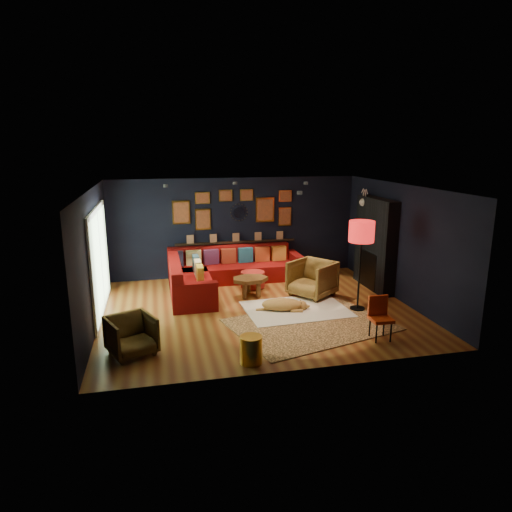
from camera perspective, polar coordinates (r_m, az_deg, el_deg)
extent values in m
plane|color=#905F27|center=(9.82, 0.32, -6.71)|extent=(6.50, 6.50, 0.00)
plane|color=black|center=(12.08, -2.61, 3.59)|extent=(6.50, 0.00, 6.50)
plane|color=black|center=(6.89, 5.48, -4.38)|extent=(6.50, 0.00, 6.50)
plane|color=black|center=(9.29, -19.61, -0.34)|extent=(0.00, 5.50, 5.50)
plane|color=black|center=(10.64, 17.66, 1.54)|extent=(0.00, 5.50, 5.50)
plane|color=silver|center=(9.23, 0.34, 8.58)|extent=(6.50, 6.50, 0.00)
cube|color=maroon|center=(11.81, -3.08, -2.08)|extent=(3.20, 0.95, 0.42)
cube|color=maroon|center=(12.05, -3.39, 0.29)|extent=(3.20, 0.24, 0.46)
cube|color=maroon|center=(12.17, 4.83, -1.10)|extent=(0.22, 0.95, 0.64)
cube|color=maroon|center=(10.64, -8.08, -4.01)|extent=(0.95, 2.20, 0.42)
cube|color=maroon|center=(10.50, -10.08, -1.94)|extent=(0.24, 2.20, 0.46)
cube|color=maroon|center=(9.66, -7.60, -5.17)|extent=(0.95, 0.22, 0.64)
cube|color=#2B2A46|center=(11.71, -9.99, -0.34)|extent=(0.38, 0.14, 0.38)
cube|color=#CFC17C|center=(11.74, -7.80, -0.22)|extent=(0.38, 0.14, 0.38)
cube|color=#4E2145|center=(11.78, -5.62, -0.11)|extent=(0.38, 0.14, 0.38)
cube|color=maroon|center=(11.84, -3.46, 0.01)|extent=(0.38, 0.14, 0.38)
cube|color=#1D5374|center=(11.92, -1.33, 0.12)|extent=(0.38, 0.14, 0.38)
cube|color=#9C3B1C|center=(12.02, 0.77, 0.23)|extent=(0.38, 0.14, 0.38)
cube|color=#B26826|center=(12.12, 2.84, 0.34)|extent=(0.38, 0.14, 0.38)
cube|color=#2A4F62|center=(11.21, -7.53, -0.89)|extent=(0.14, 0.38, 0.38)
cube|color=beige|center=(10.73, -7.28, -1.55)|extent=(0.14, 0.38, 0.38)
cube|color=gold|center=(10.25, -7.01, -2.27)|extent=(0.14, 0.38, 0.38)
cube|color=black|center=(12.09, -2.53, 1.76)|extent=(3.20, 0.12, 0.04)
cube|color=gold|center=(11.82, -9.33, 5.41)|extent=(0.45, 0.03, 0.60)
cube|color=#9D4B29|center=(11.80, -9.33, 5.39)|extent=(0.38, 0.01, 0.51)
cube|color=gold|center=(11.89, -6.64, 4.57)|extent=(0.40, 0.03, 0.55)
cube|color=#9D4B29|center=(11.88, -6.63, 4.56)|extent=(0.34, 0.01, 0.47)
cube|color=gold|center=(11.82, -6.72, 7.20)|extent=(0.38, 0.03, 0.30)
cube|color=#9D4B29|center=(11.80, -6.71, 7.19)|extent=(0.32, 0.01, 0.25)
cube|color=gold|center=(12.14, 1.13, 5.81)|extent=(0.50, 0.03, 0.65)
cube|color=#9D4B29|center=(12.13, 1.15, 5.79)|extent=(0.42, 0.01, 0.55)
cube|color=gold|center=(12.31, 3.62, 4.95)|extent=(0.35, 0.03, 0.50)
cube|color=#9D4B29|center=(12.30, 3.65, 4.94)|extent=(0.30, 0.01, 0.42)
cube|color=gold|center=(12.24, 3.66, 7.50)|extent=(0.35, 0.03, 0.30)
cube|color=#9D4B29|center=(12.22, 3.69, 7.49)|extent=(0.30, 0.01, 0.25)
cube|color=gold|center=(11.89, -3.82, 7.55)|extent=(0.35, 0.03, 0.30)
cube|color=#9D4B29|center=(11.87, -3.81, 7.54)|extent=(0.30, 0.01, 0.25)
cube|color=gold|center=(11.99, -1.20, 7.63)|extent=(0.35, 0.03, 0.30)
cube|color=#9D4B29|center=(11.97, -1.18, 7.62)|extent=(0.30, 0.01, 0.25)
cylinder|color=silver|center=(12.00, -2.13, 5.47)|extent=(0.28, 0.03, 0.28)
cone|color=gold|center=(12.05, -1.10, 5.50)|extent=(0.03, 0.16, 0.03)
cone|color=gold|center=(12.03, -1.18, 5.90)|extent=(0.04, 0.16, 0.04)
cone|color=gold|center=(12.01, -1.40, 6.23)|extent=(0.04, 0.16, 0.04)
cone|color=gold|center=(11.99, -1.74, 6.44)|extent=(0.04, 0.16, 0.04)
cone|color=gold|center=(11.97, -2.14, 6.51)|extent=(0.03, 0.16, 0.03)
cone|color=gold|center=(11.96, -2.54, 6.41)|extent=(0.04, 0.16, 0.04)
cone|color=gold|center=(11.96, -2.87, 6.18)|extent=(0.04, 0.16, 0.04)
cone|color=gold|center=(11.96, -3.10, 5.83)|extent=(0.04, 0.16, 0.04)
cone|color=gold|center=(11.97, -3.17, 5.43)|extent=(0.03, 0.16, 0.03)
cone|color=gold|center=(11.98, -3.09, 5.03)|extent=(0.04, 0.16, 0.04)
cone|color=gold|center=(12.00, -2.86, 4.70)|extent=(0.04, 0.16, 0.04)
cone|color=gold|center=(12.02, -2.52, 4.49)|extent=(0.04, 0.16, 0.04)
cone|color=gold|center=(12.04, -2.12, 4.43)|extent=(0.03, 0.16, 0.03)
cone|color=gold|center=(12.05, -1.73, 4.52)|extent=(0.04, 0.16, 0.04)
cone|color=gold|center=(12.06, -1.39, 4.76)|extent=(0.04, 0.16, 0.04)
cone|color=gold|center=(12.06, -1.17, 5.10)|extent=(0.04, 0.16, 0.04)
cube|color=black|center=(11.37, 14.68, 1.48)|extent=(0.30, 1.60, 2.20)
cube|color=black|center=(11.50, 14.22, -1.70)|extent=(0.20, 0.80, 0.90)
cone|color=white|center=(11.70, 14.24, 6.56)|extent=(0.35, 0.28, 0.28)
sphere|color=white|center=(11.60, 13.27, 6.56)|extent=(0.20, 0.20, 0.20)
cylinder|color=white|center=(11.54, 13.53, 7.36)|extent=(0.02, 0.10, 0.28)
cylinder|color=white|center=(11.64, 13.28, 7.43)|extent=(0.02, 0.10, 0.28)
cube|color=white|center=(9.91, -18.96, -0.62)|extent=(0.04, 2.80, 2.20)
cube|color=#B4DFAA|center=(9.91, -18.82, -0.61)|extent=(0.01, 2.60, 2.00)
cube|color=white|center=(9.91, -18.79, -0.61)|extent=(0.02, 0.06, 2.00)
cylinder|color=black|center=(10.20, -11.24, 8.60)|extent=(0.10, 0.10, 0.06)
cylinder|color=black|center=(10.76, -2.65, 9.10)|extent=(0.10, 0.10, 0.06)
cylinder|color=black|center=(10.77, 6.25, 9.04)|extent=(0.10, 0.10, 0.06)
cylinder|color=black|center=(8.63, 5.47, 7.89)|extent=(0.10, 0.10, 0.06)
cube|color=silver|center=(9.82, 5.01, -6.66)|extent=(2.21, 1.66, 0.03)
cube|color=tan|center=(9.08, 6.82, -8.51)|extent=(3.41, 2.82, 0.02)
cylinder|color=brown|center=(10.39, -1.44, -4.37)|extent=(0.11, 0.11, 0.34)
cylinder|color=brown|center=(10.45, 0.31, -4.25)|extent=(0.11, 0.11, 0.34)
cylinder|color=brown|center=(10.77, -0.98, -3.70)|extent=(0.11, 0.11, 0.34)
cylinder|color=maroon|center=(11.18, -0.41, -2.93)|extent=(0.59, 0.59, 0.38)
imported|color=#AC7F35|center=(7.99, -15.33, -9.34)|extent=(0.93, 0.91, 0.74)
imported|color=#AC7F35|center=(10.60, 7.03, -2.62)|extent=(1.21, 1.22, 0.92)
cylinder|color=gold|center=(7.48, -0.63, -11.63)|extent=(0.37, 0.37, 0.46)
cylinder|color=black|center=(8.45, 14.83, -9.28)|extent=(0.03, 0.03, 0.39)
cylinder|color=black|center=(8.57, 16.51, -9.06)|extent=(0.03, 0.03, 0.39)
cylinder|color=black|center=(8.68, 14.03, -8.60)|extent=(0.03, 0.03, 0.39)
cylinder|color=black|center=(8.80, 15.68, -8.40)|extent=(0.03, 0.03, 0.39)
cube|color=#F94316|center=(8.55, 15.35, -7.63)|extent=(0.38, 0.38, 0.06)
cube|color=#F94316|center=(8.61, 14.98, -5.95)|extent=(0.37, 0.06, 0.37)
cylinder|color=black|center=(10.05, 12.55, -6.43)|extent=(0.32, 0.32, 0.04)
cylinder|color=black|center=(9.81, 12.79, -2.09)|extent=(0.04, 0.04, 1.54)
cylinder|color=red|center=(9.61, 13.07, 3.01)|extent=(0.53, 0.53, 0.43)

